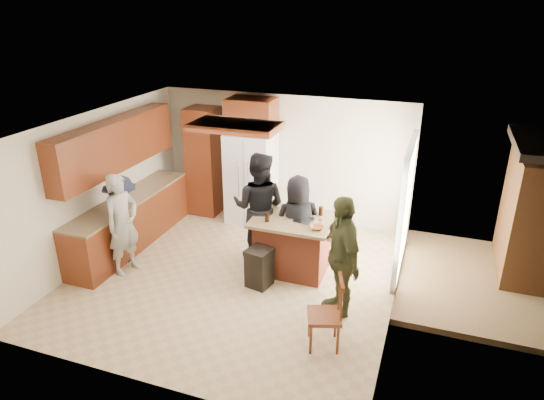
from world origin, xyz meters
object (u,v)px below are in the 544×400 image
(person_front_left, at_px, (123,224))
(kitchen_island, at_px, (293,244))
(person_counter, at_px, (123,219))
(person_behind_left, at_px, (259,207))
(refrigerator, at_px, (251,178))
(spindle_chair, at_px, (326,316))
(person_side_right, at_px, (341,256))
(trash_bin, at_px, (259,267))
(person_behind_right, at_px, (298,223))

(person_front_left, distance_m, kitchen_island, 2.75)
(person_counter, bearing_deg, person_behind_left, -79.02)
(person_counter, height_order, refrigerator, refrigerator)
(person_behind_left, distance_m, spindle_chair, 2.53)
(person_side_right, bearing_deg, person_front_left, -122.05)
(person_behind_left, bearing_deg, spindle_chair, 126.92)
(kitchen_island, height_order, trash_bin, kitchen_island)
(spindle_chair, bearing_deg, person_side_right, 89.83)
(person_side_right, distance_m, kitchen_island, 1.38)
(person_counter, bearing_deg, person_front_left, -153.64)
(person_behind_right, relative_size, spindle_chair, 1.60)
(refrigerator, relative_size, kitchen_island, 1.41)
(person_counter, xyz_separation_m, spindle_chair, (3.75, -1.07, -0.30))
(person_counter, xyz_separation_m, refrigerator, (1.44, 2.20, 0.15))
(refrigerator, height_order, spindle_chair, refrigerator)
(person_behind_left, distance_m, person_side_right, 1.95)
(trash_bin, bearing_deg, person_counter, 179.47)
(trash_bin, bearing_deg, refrigerator, 114.47)
(person_front_left, xyz_separation_m, person_behind_left, (1.89, 1.14, 0.10))
(person_behind_left, relative_size, refrigerator, 1.05)
(person_side_right, distance_m, spindle_chair, 0.91)
(person_behind_right, height_order, kitchen_island, person_behind_right)
(person_side_right, bearing_deg, person_behind_right, -171.06)
(person_behind_left, distance_m, person_behind_right, 0.71)
(person_counter, bearing_deg, kitchen_island, -87.28)
(kitchen_island, bearing_deg, person_side_right, -42.95)
(refrigerator, bearing_deg, person_front_left, -115.31)
(person_behind_right, bearing_deg, refrigerator, -71.51)
(person_front_left, distance_m, person_behind_left, 2.21)
(person_front_left, bearing_deg, spindle_chair, -89.39)
(person_front_left, height_order, trash_bin, person_front_left)
(person_counter, distance_m, trash_bin, 2.48)
(trash_bin, bearing_deg, kitchen_island, 61.65)
(person_front_left, relative_size, person_side_right, 0.94)
(person_front_left, distance_m, refrigerator, 2.80)
(person_front_left, bearing_deg, person_side_right, -76.60)
(person_side_right, height_order, person_counter, person_side_right)
(person_counter, height_order, trash_bin, person_counter)
(refrigerator, bearing_deg, person_side_right, -46.85)
(person_counter, height_order, kitchen_island, person_counter)
(refrigerator, xyz_separation_m, trash_bin, (1.01, -2.22, -0.58))
(person_behind_right, height_order, spindle_chair, person_behind_right)
(refrigerator, bearing_deg, trash_bin, -65.53)
(person_side_right, xyz_separation_m, person_counter, (-3.75, 0.27, -0.14))
(person_front_left, distance_m, trash_bin, 2.29)
(person_side_right, height_order, trash_bin, person_side_right)
(kitchen_island, distance_m, spindle_chair, 1.94)
(person_front_left, relative_size, trash_bin, 2.68)
(person_behind_left, height_order, person_side_right, person_behind_left)
(person_behind_left, relative_size, trash_bin, 3.01)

